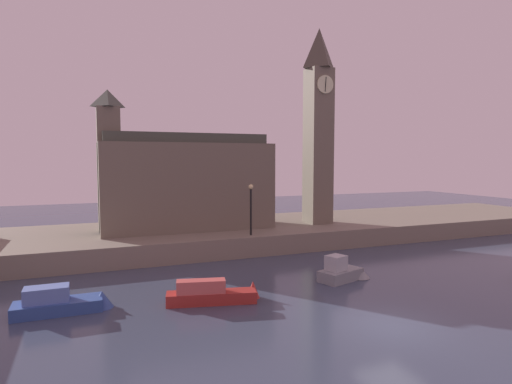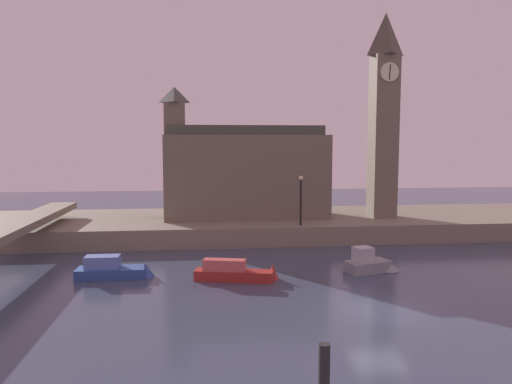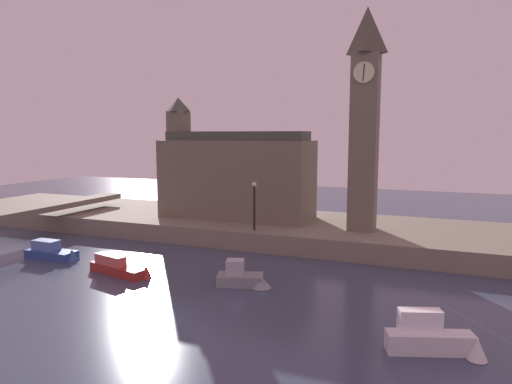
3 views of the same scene
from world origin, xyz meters
name	(u,v)px [view 3 (image 3 of 3)]	position (x,y,z in m)	size (l,w,h in m)	color
ground_plane	(149,323)	(0.00, 0.00, 0.00)	(120.00, 120.00, 0.00)	#384256
far_embankment	(283,228)	(0.00, 20.00, 0.75)	(70.00, 12.00, 1.50)	slate
clock_tower	(365,117)	(7.09, 18.53, 10.29)	(2.23, 2.28, 16.99)	#6B6051
parliament_hall	(233,175)	(-4.73, 19.94, 5.32)	(13.69, 5.12, 10.93)	#6B6051
streetlamp	(254,200)	(-0.66, 15.02, 3.89)	(0.36, 0.36, 3.82)	black
boat_dinghy_red	(121,268)	(-6.09, 5.67, 0.45)	(5.04, 1.99, 1.47)	maroon
boat_ferry_white	(434,338)	(12.71, 1.84, 0.64)	(4.12, 2.01, 1.78)	silver
boat_tour_blue	(56,253)	(-13.05, 7.06, 0.44)	(4.53, 1.42, 1.46)	#2D4C93
boat_cruiser_grey	(244,278)	(2.08, 6.69, 0.49)	(3.63, 2.14, 1.52)	gray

